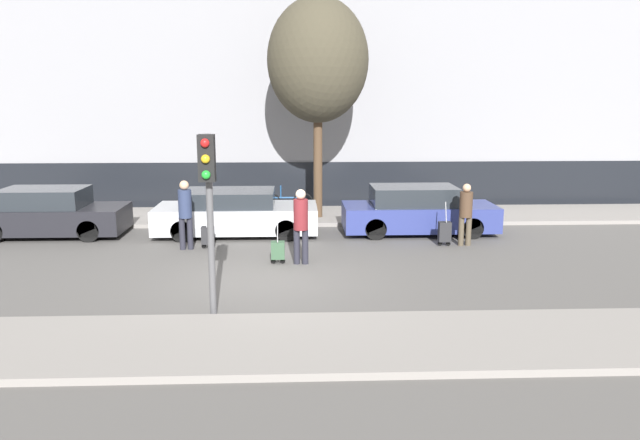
% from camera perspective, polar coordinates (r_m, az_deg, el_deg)
% --- Properties ---
extents(ground_plane, '(80.00, 80.00, 0.00)m').
position_cam_1_polar(ground_plane, '(13.67, -4.98, -5.43)').
color(ground_plane, '#565451').
extents(sidewalk_near, '(28.00, 2.50, 0.12)m').
position_cam_1_polar(sidewalk_near, '(10.11, -5.95, -11.19)').
color(sidewalk_near, gray).
rests_on(sidewalk_near, ground_plane).
extents(sidewalk_far, '(28.00, 3.00, 0.12)m').
position_cam_1_polar(sidewalk_far, '(20.46, -4.11, 0.36)').
color(sidewalk_far, gray).
rests_on(sidewalk_far, ground_plane).
extents(building_facade, '(28.00, 3.31, 13.34)m').
position_cam_1_polar(building_facade, '(24.07, -4.06, 17.77)').
color(building_facade, gray).
rests_on(building_facade, ground_plane).
extents(parked_car_0, '(4.14, 1.79, 1.37)m').
position_cam_1_polar(parked_car_0, '(19.26, -23.50, 0.53)').
color(parked_car_0, black).
rests_on(parked_car_0, ground_plane).
extents(parked_car_1, '(4.58, 1.92, 1.29)m').
position_cam_1_polar(parked_car_1, '(17.99, -7.77, 0.60)').
color(parked_car_1, '#B7BABF').
rests_on(parked_car_1, ground_plane).
extents(parked_car_2, '(4.37, 1.73, 1.38)m').
position_cam_1_polar(parked_car_2, '(18.22, 8.91, 0.79)').
color(parked_car_2, navy).
rests_on(parked_car_2, ground_plane).
extents(pedestrian_left, '(0.35, 0.34, 1.80)m').
position_cam_1_polar(pedestrian_left, '(16.39, -12.23, 0.87)').
color(pedestrian_left, '#23232D').
rests_on(pedestrian_left, ground_plane).
extents(trolley_left, '(0.34, 0.29, 1.12)m').
position_cam_1_polar(trolley_left, '(16.52, -10.22, -1.40)').
color(trolley_left, '#262628').
rests_on(trolley_left, ground_plane).
extents(pedestrian_center, '(0.35, 0.34, 1.79)m').
position_cam_1_polar(pedestrian_center, '(14.63, -1.77, -0.15)').
color(pedestrian_center, '#23232D').
rests_on(pedestrian_center, ground_plane).
extents(trolley_center, '(0.34, 0.29, 1.08)m').
position_cam_1_polar(trolley_center, '(14.83, -3.87, -2.78)').
color(trolley_center, '#335138').
rests_on(trolley_center, ground_plane).
extents(pedestrian_right, '(0.35, 0.34, 1.66)m').
position_cam_1_polar(pedestrian_right, '(16.91, 13.18, 0.83)').
color(pedestrian_right, '#4C4233').
rests_on(pedestrian_right, ground_plane).
extents(trolley_right, '(0.34, 0.29, 1.19)m').
position_cam_1_polar(trolley_right, '(16.86, 11.32, -1.06)').
color(trolley_right, '#262628').
rests_on(trolley_right, ground_plane).
extents(traffic_light, '(0.28, 0.47, 3.28)m').
position_cam_1_polar(traffic_light, '(10.93, -10.18, 2.87)').
color(traffic_light, '#515154').
rests_on(traffic_light, ground_plane).
extents(parked_bicycle, '(1.77, 0.06, 0.96)m').
position_cam_1_polar(parked_bicycle, '(20.31, -3.07, 1.53)').
color(parked_bicycle, black).
rests_on(parked_bicycle, sidewalk_far).
extents(bare_tree_near_crossing, '(3.11, 3.11, 6.78)m').
position_cam_1_polar(bare_tree_near_crossing, '(19.67, -0.20, 14.35)').
color(bare_tree_near_crossing, '#4C3826').
rests_on(bare_tree_near_crossing, sidewalk_far).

